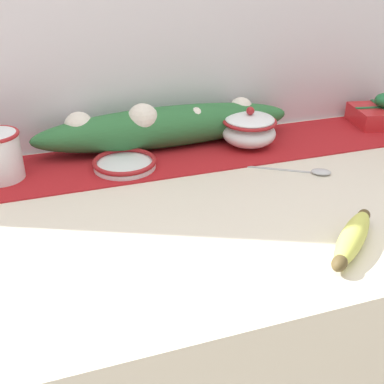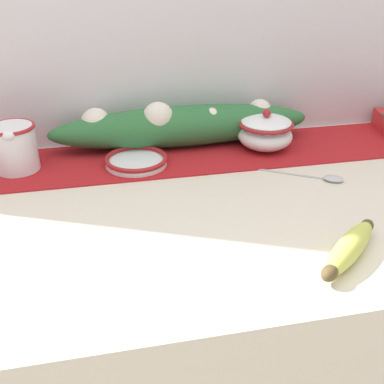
{
  "view_description": "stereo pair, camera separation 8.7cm",
  "coord_description": "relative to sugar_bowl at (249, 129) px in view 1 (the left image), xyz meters",
  "views": [
    {
      "loc": [
        -0.29,
        -0.77,
        1.34
      ],
      "look_at": [
        -0.05,
        -0.04,
        0.93
      ],
      "focal_mm": 45.0,
      "sensor_mm": 36.0,
      "label": 1
    },
    {
      "loc": [
        -0.21,
        -0.79,
        1.34
      ],
      "look_at": [
        -0.05,
        -0.04,
        0.93
      ],
      "focal_mm": 45.0,
      "sensor_mm": 36.0,
      "label": 2
    }
  ],
  "objects": [
    {
      "name": "small_dish",
      "position": [
        -0.31,
        -0.03,
        -0.03
      ],
      "size": [
        0.14,
        0.14,
        0.02
      ],
      "color": "white",
      "rests_on": "countertop"
    },
    {
      "name": "countertop",
      "position": [
        -0.19,
        -0.23,
        -0.49
      ],
      "size": [
        1.4,
        0.7,
        0.88
      ],
      "primitive_type": "cube",
      "color": "beige",
      "rests_on": "ground_plane"
    },
    {
      "name": "poinsettia_garland",
      "position": [
        -0.19,
        0.06,
        0.01
      ],
      "size": [
        0.64,
        0.11,
        0.12
      ],
      "color": "#2D6B38",
      "rests_on": "countertop"
    },
    {
      "name": "table_runner",
      "position": [
        -0.19,
        0.0,
        -0.04
      ],
      "size": [
        1.29,
        0.22,
        0.0
      ],
      "primitive_type": "cube",
      "color": "#A8191E",
      "rests_on": "countertop"
    },
    {
      "name": "spoon",
      "position": [
        0.07,
        -0.19,
        -0.04
      ],
      "size": [
        0.17,
        0.12,
        0.01
      ],
      "rotation": [
        0.0,
        0.0,
        -0.55
      ],
      "color": "#B7B7BC",
      "rests_on": "countertop"
    },
    {
      "name": "banana",
      "position": [
        -0.02,
        -0.45,
        -0.03
      ],
      "size": [
        0.16,
        0.15,
        0.04
      ],
      "rotation": [
        0.0,
        0.0,
        0.72
      ],
      "color": "#CCD156",
      "rests_on": "countertop"
    },
    {
      "name": "back_wall",
      "position": [
        -0.19,
        0.14,
        0.27
      ],
      "size": [
        2.2,
        0.04,
        2.4
      ],
      "primitive_type": "cube",
      "color": "silver",
      "rests_on": "ground_plane"
    },
    {
      "name": "gift_box",
      "position": [
        0.41,
        0.03,
        -0.02
      ],
      "size": [
        0.17,
        0.16,
        0.09
      ],
      "rotation": [
        0.0,
        0.0,
        -0.2
      ],
      "color": "red",
      "rests_on": "countertop"
    },
    {
      "name": "sugar_bowl",
      "position": [
        0.0,
        0.0,
        0.0
      ],
      "size": [
        0.13,
        0.13,
        0.1
      ],
      "color": "white",
      "rests_on": "countertop"
    }
  ]
}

